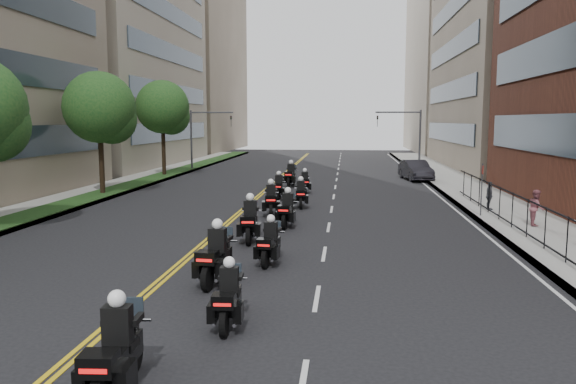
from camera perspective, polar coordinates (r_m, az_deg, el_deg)
name	(u,v)px	position (r m, az deg, el deg)	size (l,w,h in m)	color
ground	(128,378)	(11.23, -15.91, -17.70)	(160.00, 160.00, 0.00)	black
sidewalk_right	(480,197)	(35.65, 18.95, -0.53)	(4.00, 90.00, 0.15)	gray
sidewalk_left	(98,192)	(38.20, -18.77, -0.02)	(4.00, 90.00, 0.15)	gray
grass_strip	(110,191)	(37.86, -17.68, 0.10)	(2.00, 90.00, 0.04)	#1C3B15
building_right_tan	(532,11)	(60.92, 23.59, 16.46)	(15.11, 28.00, 30.00)	gray
building_right_far	(466,64)	(89.55, 17.62, 12.30)	(15.00, 28.00, 26.00)	#A99988
building_left_mid	(95,0)	(64.18, -18.98, 17.99)	(16.11, 28.00, 34.00)	#A99988
building_left_far	(181,67)	(91.56, -10.82, 12.39)	(16.00, 28.00, 26.00)	gray
iron_fence	(536,223)	(22.87, 23.87, -2.86)	(0.05, 28.00, 1.50)	black
street_trees	(57,112)	(31.77, -22.40, 7.56)	(4.40, 38.40, 7.98)	black
traffic_signal_right	(409,131)	(51.73, 12.21, 6.05)	(4.09, 0.20, 5.60)	#3F3F44
traffic_signal_left	(201,131)	(53.16, -8.81, 6.16)	(4.09, 0.20, 5.60)	#3F3F44
motorcycle_0	(116,356)	(10.35, -17.08, -15.60)	(0.64, 2.48, 1.83)	black
motorcycle_1	(229,299)	(13.12, -6.04, -10.78)	(0.53, 2.17, 1.60)	black
motorcycle_2	(216,258)	(16.42, -7.31, -6.69)	(0.68, 2.54, 1.88)	black
motorcycle_3	(270,244)	(18.51, -1.84, -5.35)	(0.60, 2.19, 1.62)	black
motorcycle_4	(250,222)	(21.89, -3.88, -3.11)	(0.69, 2.55, 1.88)	black
motorcycle_5	(287,211)	(24.86, -0.07, -1.96)	(0.62, 2.37, 1.75)	black
motorcycle_6	(271,201)	(27.73, -1.74, -0.93)	(0.73, 2.46, 1.82)	black
motorcycle_7	(301,195)	(30.32, 1.31, -0.32)	(0.60, 2.29, 1.69)	black
motorcycle_8	(279,188)	(33.60, -0.96, 0.42)	(0.53, 2.27, 1.67)	black
motorcycle_9	(305,183)	(36.38, 1.72, 0.90)	(0.64, 2.17, 1.60)	black
motorcycle_10	(291,176)	(39.85, 0.28, 1.62)	(0.65, 2.55, 1.88)	black
parked_sedan	(416,170)	(45.26, 12.85, 2.18)	(1.66, 4.77, 1.57)	black
pedestrian_b	(536,208)	(26.52, 23.91, -1.47)	(0.76, 0.60, 1.57)	#99535D
pedestrian_c	(489,196)	(30.23, 19.79, -0.38)	(0.85, 0.35, 1.45)	#42434A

